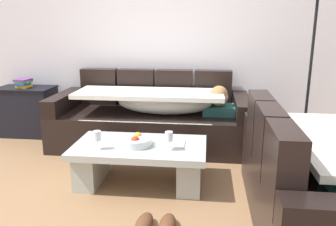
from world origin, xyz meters
name	(u,v)px	position (x,y,z in m)	size (l,w,h in m)	color
ground_plane	(118,216)	(0.00, 0.00, 0.00)	(14.00, 14.00, 0.00)	olive
back_wall	(157,31)	(0.00, 2.15, 1.35)	(9.00, 0.10, 2.70)	white
couch_along_wall	(154,119)	(0.03, 1.62, 0.33)	(2.32, 0.92, 0.88)	black
couch_near_window	(317,184)	(1.46, 0.05, 0.33)	(0.92, 1.78, 0.88)	black
coffee_table	(140,159)	(0.06, 0.59, 0.24)	(1.20, 0.68, 0.38)	#B0B7AF
fruit_bowl	(136,141)	(0.04, 0.56, 0.42)	(0.28, 0.28, 0.10)	silver
wine_glass_near_left	(97,137)	(-0.28, 0.43, 0.50)	(0.07, 0.07, 0.17)	silver
wine_glass_near_right	(169,137)	(0.34, 0.48, 0.50)	(0.07, 0.07, 0.17)	silver
open_magazine	(169,143)	(0.33, 0.63, 0.39)	(0.28, 0.21, 0.01)	white
side_cabinet	(28,111)	(-1.70, 1.85, 0.32)	(0.72, 0.44, 0.64)	black
book_stack_on_cabinet	(24,83)	(-1.72, 1.85, 0.70)	(0.20, 0.21, 0.11)	gold
floor_lamp	(308,54)	(1.76, 1.69, 1.12)	(0.33, 0.31, 1.95)	black
pair_of_shoes	(156,224)	(0.32, -0.15, 0.04)	(0.30, 0.28, 0.09)	#59331E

